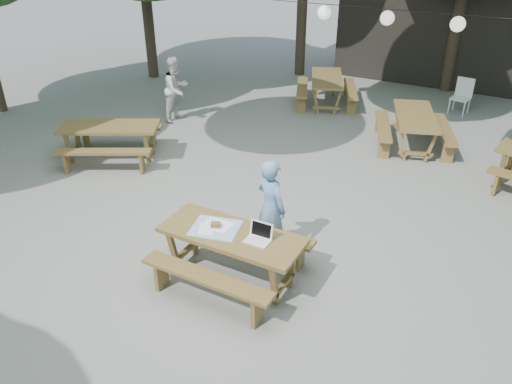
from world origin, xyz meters
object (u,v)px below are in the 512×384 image
at_px(woman, 271,207).
at_px(plastic_chair, 460,104).
at_px(main_picnic_table, 232,255).
at_px(picnic_table_nw, 111,142).
at_px(second_person, 177,89).

xyz_separation_m(woman, plastic_chair, (1.54, 7.77, -0.50)).
bearing_deg(main_picnic_table, plastic_chair, 78.84).
bearing_deg(main_picnic_table, picnic_table_nw, 152.70).
relative_size(picnic_table_nw, plastic_chair, 2.69).
relative_size(picnic_table_nw, second_person, 1.53).
bearing_deg(plastic_chair, woman, -91.44).
distance_m(main_picnic_table, picnic_table_nw, 4.81).
bearing_deg(second_person, main_picnic_table, -132.03).
bearing_deg(woman, picnic_table_nw, 5.58).
bearing_deg(plastic_chair, picnic_table_nw, -123.11).
xyz_separation_m(second_person, plastic_chair, (6.14, 3.88, -0.53)).
xyz_separation_m(picnic_table_nw, woman, (4.44, -1.34, 0.37)).
height_order(main_picnic_table, woman, woman).
xyz_separation_m(picnic_table_nw, second_person, (-0.16, 2.55, 0.40)).
bearing_deg(second_person, picnic_table_nw, -171.47).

